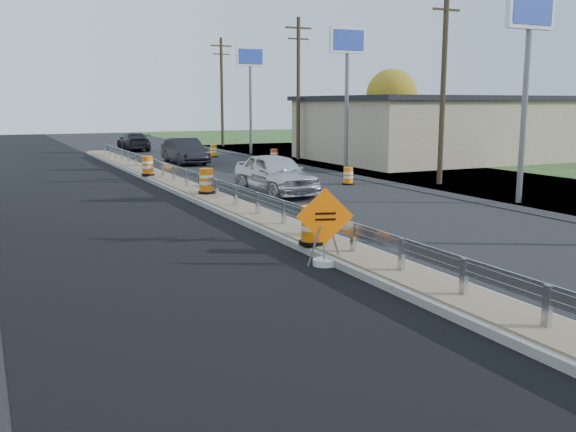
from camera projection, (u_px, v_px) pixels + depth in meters
name	position (u px, v px, depth m)	size (l,w,h in m)	color
ground	(315.00, 244.00, 17.58)	(140.00, 140.00, 0.00)	black
milled_overlay	(91.00, 204.00, 24.58)	(7.20, 120.00, 0.01)	black
median	(217.00, 201.00, 24.66)	(1.60, 55.00, 0.23)	gray
guardrail	(208.00, 182.00, 25.44)	(0.10, 46.15, 0.72)	silver
retail_building_near	(448.00, 127.00, 43.92)	(18.50, 12.50, 4.27)	tan
pylon_sign_south	(529.00, 30.00, 23.60)	(2.20, 0.30, 7.90)	slate
pylon_sign_mid	(347.00, 54.00, 35.14)	(2.20, 0.30, 7.90)	slate
pylon_sign_north	(250.00, 67.00, 47.56)	(2.20, 0.30, 7.90)	slate
utility_pole_smid	(443.00, 78.00, 29.62)	(1.90, 0.26, 9.40)	#473523
utility_pole_nmid	(298.00, 86.00, 42.93)	(1.90, 0.26, 9.40)	#473523
utility_pole_north	(222.00, 90.00, 56.24)	(1.90, 0.26, 9.40)	#473523
tree_far_yellow	(392.00, 95.00, 58.06)	(4.62, 4.62, 6.86)	#473523
caution_sign	(325.00, 246.00, 15.18)	(1.29, 0.57, 1.88)	white
barrel_median_near	(312.00, 226.00, 16.47)	(0.68, 0.68, 1.00)	black
barrel_median_mid	(207.00, 181.00, 25.73)	(0.69, 0.69, 1.01)	black
barrel_median_far	(148.00, 166.00, 32.16)	(0.66, 0.66, 0.96)	black
barrel_shoulder_near	(348.00, 176.00, 30.36)	(0.56, 0.56, 0.82)	black
barrel_shoulder_mid	(274.00, 156.00, 41.67)	(0.59, 0.59, 0.87)	black
barrel_shoulder_far	(213.00, 151.00, 45.83)	(0.60, 0.60, 0.88)	black
car_silver	(275.00, 174.00, 27.17)	(2.03, 5.04, 1.72)	silver
car_dark_mid	(185.00, 151.00, 40.70)	(1.72, 4.93, 1.62)	black
car_dark_far	(134.00, 142.00, 51.90)	(2.06, 5.06, 1.47)	black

